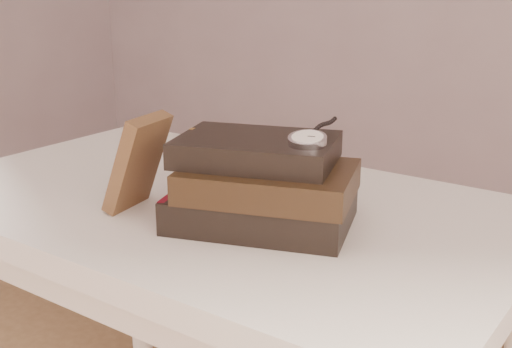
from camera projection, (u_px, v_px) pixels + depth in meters
The scene contains 5 objects.
table at pixel (215, 249), 1.11m from camera, with size 1.00×0.60×0.75m.
book_stack at pixel (263, 185), 0.95m from camera, with size 0.30×0.25×0.13m.
journal at pixel (138, 162), 1.01m from camera, with size 0.02×0.09×0.15m, color #3F2918.
pocket_watch at pixel (309, 138), 0.90m from camera, with size 0.07×0.16×0.02m.
eyeglasses at pixel (222, 156), 1.05m from camera, with size 0.14×0.15×0.05m.
Camera 1 is at (0.65, -0.44, 1.11)m, focal length 46.04 mm.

